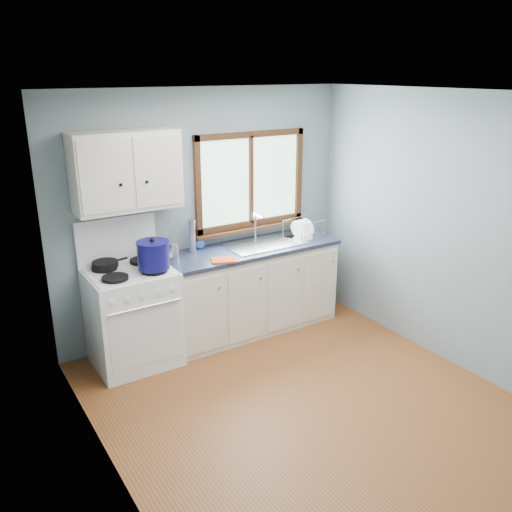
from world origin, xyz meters
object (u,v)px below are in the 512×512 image
skillet (105,264)px  stockpot (153,255)px  dish_rack (303,232)px  gas_range (133,314)px  sink (265,250)px  utensil_crock (172,250)px  base_cabinets (251,292)px  thermos (192,236)px

skillet → stockpot: (0.35, -0.28, 0.11)m
dish_rack → stockpot: bearing=174.0°
gas_range → sink: bearing=0.7°
gas_range → utensil_crock: 0.71m
stockpot → dish_rack: stockpot is taller
skillet → sink: bearing=-19.0°
gas_range → stockpot: bearing=-38.5°
base_cabinets → sink: (0.18, -0.00, 0.45)m
stockpot → utensil_crock: 0.41m
skillet → base_cabinets: bearing=-19.5°
sink → stockpot: 1.33m
skillet → thermos: bearing=-10.7°
stockpot → dish_rack: (1.79, 0.15, -0.12)m
base_cabinets → skillet: 1.59m
base_cabinets → thermos: 0.91m
stockpot → thermos: 0.65m
gas_range → sink: size_ratio=1.62×
gas_range → stockpot: gas_range is taller
sink → dish_rack: bearing=-1.3°
stockpot → gas_range: bearing=141.5°
utensil_crock → gas_range: bearing=-165.9°
sink → utensil_crock: 1.02m
base_cabinets → thermos: (-0.57, 0.18, 0.68)m
sink → utensil_crock: utensil_crock is taller
skillet → utensil_crock: size_ratio=0.97×
dish_rack → skillet: bearing=165.7°
utensil_crock → sink: bearing=-5.9°
skillet → thermos: thermos is taller
utensil_crock → dish_rack: (1.49, -0.11, -0.03)m
stockpot → utensil_crock: (0.30, 0.27, -0.09)m
gas_range → sink: gas_range is taller
gas_range → skillet: gas_range is taller
gas_range → dish_rack: (1.97, 0.01, 0.48)m
sink → utensil_crock: bearing=174.1°
stockpot → utensil_crock: bearing=41.9°
stockpot → thermos: thermos is taller
base_cabinets → utensil_crock: 1.02m
stockpot → utensil_crock: size_ratio=0.94×
gas_range → base_cabinets: 1.31m
base_cabinets → skillet: size_ratio=4.94×
utensil_crock → dish_rack: 1.49m
stockpot → dish_rack: 1.80m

